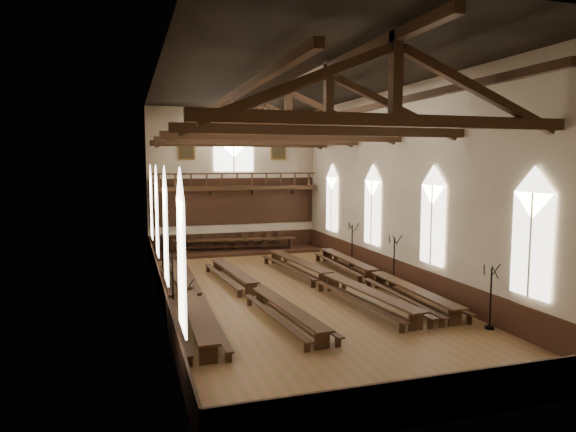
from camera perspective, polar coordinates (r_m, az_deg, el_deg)
name	(u,v)px	position (r m, az deg, el deg)	size (l,w,h in m)	color
ground	(288,292)	(24.97, 0.04, -8.45)	(26.00, 26.00, 0.00)	brown
room_walls	(288,157)	(24.18, 0.04, 6.54)	(26.00, 26.00, 26.00)	beige
wainscot_band	(288,280)	(24.83, 0.04, -7.11)	(12.00, 26.00, 1.20)	#371B10
side_windows	(288,215)	(24.31, 0.04, 0.12)	(11.85, 19.80, 4.50)	white
end_window	(234,148)	(36.70, -6.06, 7.52)	(2.80, 0.12, 3.80)	white
minstrels_gallery	(235,195)	(36.53, -5.93, 2.32)	(11.80, 1.24, 3.70)	#381C11
portraits	(234,150)	(36.70, -6.06, 7.33)	(7.75, 0.09, 1.45)	brown
roof_trusses	(288,119)	(24.26, 0.04, 10.69)	(11.70, 25.70, 2.80)	#381C11
refectory_row_a	(186,293)	(23.00, -11.24, -8.44)	(1.57, 14.34, 0.74)	#381C11
refectory_row_b	(256,289)	(23.48, -3.59, -8.11)	(2.02, 14.03, 0.70)	#381C11
refectory_row_c	(328,277)	(25.63, 4.46, -6.80)	(2.28, 14.72, 0.77)	#381C11
refectory_row_d	(375,275)	(26.62, 9.69, -6.43)	(1.60, 14.33, 0.74)	#381C11
dais	(235,251)	(35.70, -5.89, -3.93)	(11.40, 2.87, 0.19)	#371B10
high_table	(235,240)	(35.57, -5.91, -2.72)	(8.43, 1.87, 0.79)	#381C11
high_chairs	(233,240)	(36.38, -6.17, -2.65)	(7.68, 0.48, 1.08)	#381C11
candelabrum_left_near	(184,326)	(18.14, -11.44, -11.87)	(0.69, 0.66, 2.30)	black
candelabrum_left_mid	(173,292)	(22.46, -12.67, -8.21)	(0.68, 0.78, 2.55)	black
candelabrum_left_far	(162,263)	(28.99, -13.78, -5.06)	(0.71, 0.76, 2.49)	black
candelabrum_right_near	(490,310)	(20.88, 21.54, -9.65)	(0.73, 0.73, 2.46)	black
candelabrum_right_mid	(394,270)	(26.74, 11.68, -5.88)	(0.71, 0.79, 2.58)	black
candelabrum_right_far	(352,253)	(31.21, 7.11, -4.07)	(0.76, 0.79, 2.62)	black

